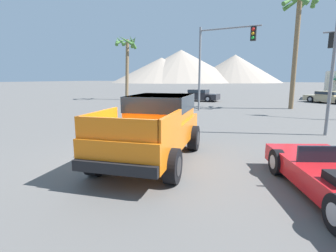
% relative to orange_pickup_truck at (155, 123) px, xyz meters
% --- Properties ---
extents(ground_plane, '(320.00, 320.00, 0.00)m').
position_rel_orange_pickup_truck_xyz_m(ground_plane, '(-0.30, -0.44, -1.09)').
color(ground_plane, '#5B5956').
extents(orange_pickup_truck, '(3.19, 5.42, 1.92)m').
position_rel_orange_pickup_truck_xyz_m(orange_pickup_truck, '(0.00, 0.00, 0.00)').
color(orange_pickup_truck, orange).
rests_on(orange_pickup_truck, ground_plane).
extents(parked_car_tan, '(4.74, 3.81, 1.16)m').
position_rel_orange_pickup_truck_xyz_m(parked_car_tan, '(5.60, 23.72, -0.49)').
color(parked_car_tan, tan).
rests_on(parked_car_tan, ground_plane).
extents(parked_car_dark, '(4.65, 2.11, 1.22)m').
position_rel_orange_pickup_truck_xyz_m(parked_car_dark, '(-6.71, 19.67, -0.46)').
color(parked_car_dark, '#232328').
rests_on(parked_car_dark, ground_plane).
extents(traffic_light_main, '(4.38, 0.38, 6.10)m').
position_rel_orange_pickup_truck_xyz_m(traffic_light_main, '(-1.80, 11.92, 3.19)').
color(traffic_light_main, slate).
rests_on(traffic_light_main, ground_plane).
extents(palm_tree_tall, '(2.65, 2.75, 9.04)m').
position_rel_orange_pickup_truck_xyz_m(palm_tree_tall, '(2.74, 16.49, 5.61)').
color(palm_tree_tall, brown).
rests_on(palm_tree_tall, ground_plane).
extents(palm_tree_short, '(2.83, 2.81, 7.06)m').
position_rel_orange_pickup_truck_xyz_m(palm_tree_short, '(-14.45, 17.43, 4.23)').
color(palm_tree_short, brown).
rests_on(palm_tree_short, ground_plane).
extents(distant_mountain_range, '(82.71, 71.34, 17.09)m').
position_rel_orange_pickup_truck_xyz_m(distant_mountain_range, '(-54.41, 123.08, 6.60)').
color(distant_mountain_range, gray).
rests_on(distant_mountain_range, ground_plane).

